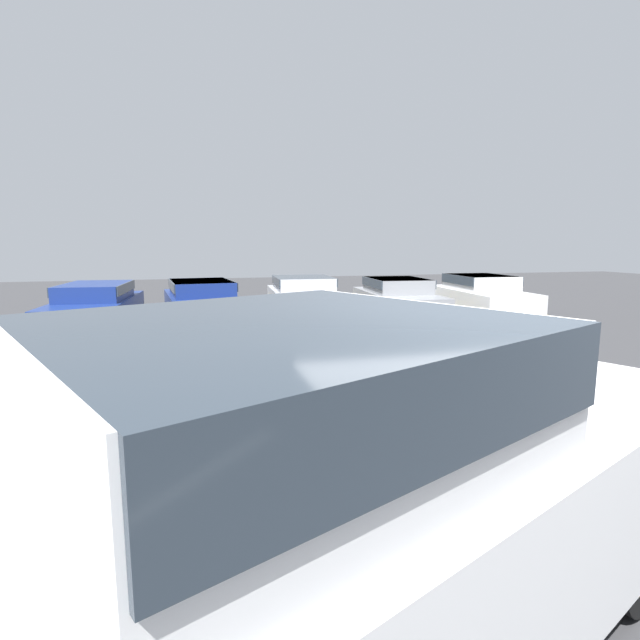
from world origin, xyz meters
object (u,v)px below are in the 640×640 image
parked_sedan_a (96,303)px  parked_sedan_e (481,293)px  pickup_truck (332,496)px  wheel_stop_curb (287,305)px  parked_sedan_c (303,296)px  parked_sedan_d (397,296)px  parked_sedan_b (202,300)px

parked_sedan_a → parked_sedan_e: 11.67m
pickup_truck → wheel_stop_curb: 15.16m
pickup_truck → parked_sedan_a: 12.60m
parked_sedan_c → parked_sedan_d: (2.93, -0.36, -0.04)m
parked_sedan_e → wheel_stop_curb: 6.57m
pickup_truck → wheel_stop_curb: bearing=55.3°
parked_sedan_d → wheel_stop_curb: size_ratio=2.67×
parked_sedan_e → pickup_truck: bearing=-32.0°
parked_sedan_a → parked_sedan_e: parked_sedan_e is taller
parked_sedan_a → parked_sedan_c: parked_sedan_c is taller
parked_sedan_e → parked_sedan_a: bearing=-87.7°
parked_sedan_b → parked_sedan_c: (3.01, 0.27, 0.02)m
pickup_truck → parked_sedan_e: bearing=30.0°
parked_sedan_b → parked_sedan_d: parked_sedan_b is taller
parked_sedan_a → parked_sedan_b: parked_sedan_b is taller
wheel_stop_curb → parked_sedan_c: bearing=-89.9°
pickup_truck → parked_sedan_d: size_ratio=1.40×
parked_sedan_b → parked_sedan_c: parked_sedan_c is taller
parked_sedan_a → parked_sedan_c: bearing=95.6°
parked_sedan_d → parked_sedan_a: bearing=-86.6°
parked_sedan_d → parked_sedan_e: bearing=94.4°
parked_sedan_b → parked_sedan_c: size_ratio=1.07×
parked_sedan_a → parked_sedan_d: bearing=92.8°
parked_sedan_a → parked_sedan_e: size_ratio=1.12×
pickup_truck → wheel_stop_curb: size_ratio=3.75×
parked_sedan_b → wheel_stop_curb: (3.00, 2.82, -0.57)m
parked_sedan_a → wheel_stop_curb: 6.42m
parked_sedan_b → parked_sedan_e: bearing=83.9°
parked_sedan_c → parked_sedan_d: size_ratio=1.00×
parked_sedan_b → parked_sedan_d: size_ratio=1.07×
pickup_truck → parked_sedan_e: (8.57, 11.94, -0.30)m
parked_sedan_a → parked_sedan_b: bearing=91.3°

